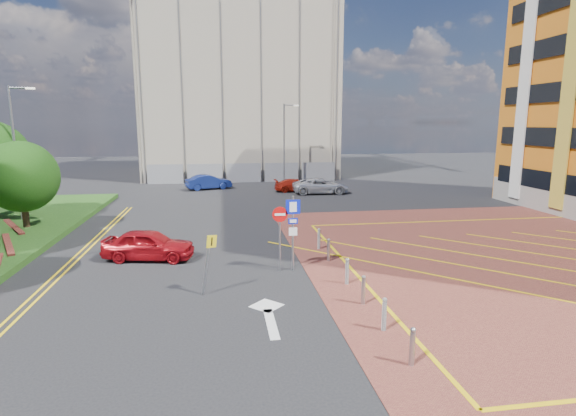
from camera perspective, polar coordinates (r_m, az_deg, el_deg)
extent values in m
plane|color=black|center=(18.28, -0.44, -8.97)|extent=(140.00, 140.00, 0.00)
cube|color=maroon|center=(25.95, -31.96, -4.20)|extent=(2.29, 4.27, 0.40)
cube|color=maroon|center=(30.07, -31.46, -2.29)|extent=(2.69, 4.06, 0.40)
cylinder|color=#3D2B1C|center=(29.62, -30.40, -0.38)|extent=(0.36, 0.36, 1.80)
sphere|color=#12340C|center=(29.35, -30.77, 3.45)|extent=(4.00, 4.00, 4.00)
cylinder|color=#9EA0A8|center=(31.49, -31.31, 5.81)|extent=(0.16, 0.16, 8.00)
cylinder|color=#9EA0A8|center=(31.27, -30.98, 12.97)|extent=(1.20, 0.10, 0.10)
cube|color=silver|center=(31.05, -29.92, 13.04)|extent=(0.50, 0.15, 0.12)
cylinder|color=#9EA0A8|center=(45.54, -0.50, 8.05)|extent=(0.16, 0.16, 8.00)
cylinder|color=#9EA0A8|center=(45.61, 0.26, 12.93)|extent=(1.20, 0.10, 0.10)
cube|color=silver|center=(45.70, 1.02, 12.89)|extent=(0.50, 0.15, 0.12)
cylinder|color=#9EA0A8|center=(18.83, 0.62, -3.28)|extent=(0.10, 0.10, 3.20)
cube|color=#0B1BC2|center=(18.56, 0.65, 0.14)|extent=(0.60, 0.04, 0.60)
cube|color=white|center=(18.53, 0.66, 0.13)|extent=(0.30, 0.02, 0.42)
cube|color=#0B1BC2|center=(18.68, 0.64, -1.67)|extent=(0.40, 0.04, 0.25)
cube|color=white|center=(18.65, 0.66, -1.68)|extent=(0.28, 0.02, 0.14)
cube|color=white|center=(18.78, 0.64, -3.01)|extent=(0.35, 0.04, 0.35)
cylinder|color=#9EA0A8|center=(18.82, -1.03, -4.08)|extent=(0.08, 0.08, 2.70)
cylinder|color=red|center=(18.53, -1.03, -0.82)|extent=(0.64, 0.04, 0.64)
cube|color=white|center=(18.51, -1.02, -0.83)|extent=(0.44, 0.02, 0.10)
cylinder|color=#9EA0A8|center=(16.60, -10.33, -7.21)|extent=(0.41, 0.08, 2.19)
cube|color=yellow|center=(16.31, -9.67, -4.21)|extent=(0.39, 0.39, 0.51)
cylinder|color=#9EA0A8|center=(12.48, 15.48, -16.86)|extent=(0.14, 0.14, 0.90)
cylinder|color=black|center=(14.13, 12.11, -13.29)|extent=(0.14, 0.14, 0.90)
cylinder|color=#9EA0A8|center=(15.87, 9.54, -10.45)|extent=(0.14, 0.14, 0.90)
cylinder|color=black|center=(17.66, 7.51, -8.16)|extent=(0.14, 0.14, 0.90)
cylinder|color=#9EA0A8|center=(20.42, 5.18, -5.48)|extent=(0.14, 0.14, 0.90)
cylinder|color=black|center=(22.30, 3.95, -4.07)|extent=(0.14, 0.14, 0.90)
cube|color=#ADA18E|center=(57.28, -6.40, 15.56)|extent=(21.20, 19.20, 22.00)
cube|color=gold|center=(60.17, -4.57, 21.12)|extent=(0.90, 0.90, 34.00)
cube|color=gray|center=(47.44, -4.44, 4.49)|extent=(21.60, 0.06, 2.00)
imported|color=#A10D15|center=(21.53, -17.28, -4.46)|extent=(4.32, 2.37, 1.39)
imported|color=navy|center=(42.83, -10.05, 3.27)|extent=(4.45, 2.67, 1.39)
imported|color=#9B190D|center=(40.88, 1.02, 2.91)|extent=(3.95, 1.61, 1.14)
imported|color=silver|center=(39.75, 4.18, 2.83)|extent=(5.03, 2.44, 1.38)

